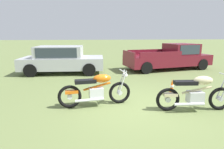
{
  "coord_description": "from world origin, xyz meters",
  "views": [
    {
      "loc": [
        -1.32,
        -4.96,
        2.07
      ],
      "look_at": [
        -0.72,
        0.74,
        0.82
      ],
      "focal_mm": 30.05,
      "sensor_mm": 36.0,
      "label": 1
    }
  ],
  "objects_px": {
    "motorcycle_cream": "(196,93)",
    "traffic_cone": "(172,88)",
    "car_silver": "(62,58)",
    "motorcycle_orange": "(96,90)",
    "pickup_truck_burgundy": "(172,56)"
  },
  "relations": [
    {
      "from": "motorcycle_cream",
      "to": "car_silver",
      "type": "relative_size",
      "value": 0.49
    },
    {
      "from": "motorcycle_cream",
      "to": "traffic_cone",
      "type": "relative_size",
      "value": 3.73
    },
    {
      "from": "motorcycle_cream",
      "to": "car_silver",
      "type": "height_order",
      "value": "car_silver"
    },
    {
      "from": "motorcycle_orange",
      "to": "traffic_cone",
      "type": "xyz_separation_m",
      "value": [
        2.6,
        0.71,
        -0.22
      ]
    },
    {
      "from": "motorcycle_cream",
      "to": "traffic_cone",
      "type": "bearing_deg",
      "value": 96.44
    },
    {
      "from": "motorcycle_cream",
      "to": "traffic_cone",
      "type": "height_order",
      "value": "motorcycle_cream"
    },
    {
      "from": "motorcycle_cream",
      "to": "pickup_truck_burgundy",
      "type": "xyz_separation_m",
      "value": [
        1.89,
        6.03,
        0.26
      ]
    },
    {
      "from": "car_silver",
      "to": "motorcycle_cream",
      "type": "bearing_deg",
      "value": -49.64
    },
    {
      "from": "motorcycle_cream",
      "to": "motorcycle_orange",
      "type": "bearing_deg",
      "value": 169.71
    },
    {
      "from": "motorcycle_cream",
      "to": "traffic_cone",
      "type": "xyz_separation_m",
      "value": [
        -0.07,
        1.36,
        -0.23
      ]
    },
    {
      "from": "motorcycle_cream",
      "to": "car_silver",
      "type": "distance_m",
      "value": 7.07
    },
    {
      "from": "pickup_truck_burgundy",
      "to": "car_silver",
      "type": "bearing_deg",
      "value": 172.8
    },
    {
      "from": "car_silver",
      "to": "traffic_cone",
      "type": "height_order",
      "value": "car_silver"
    },
    {
      "from": "traffic_cone",
      "to": "car_silver",
      "type": "bearing_deg",
      "value": 135.99
    },
    {
      "from": "motorcycle_orange",
      "to": "pickup_truck_burgundy",
      "type": "bearing_deg",
      "value": 41.17
    }
  ]
}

